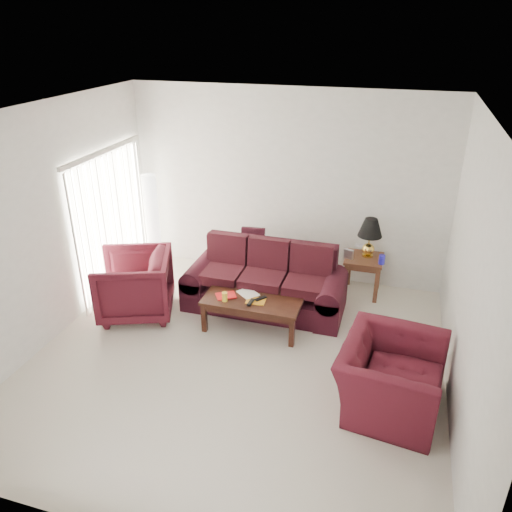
{
  "coord_description": "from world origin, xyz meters",
  "views": [
    {
      "loc": [
        1.69,
        -4.81,
        3.88
      ],
      "look_at": [
        0.0,
        0.85,
        1.05
      ],
      "focal_mm": 35.0,
      "sensor_mm": 36.0,
      "label": 1
    }
  ],
  "objects_px": {
    "armchair_right": "(390,377)",
    "coffee_table": "(253,313)",
    "end_table": "(362,275)",
    "armchair_left": "(135,285)",
    "floor_lamp": "(152,223)",
    "sofa": "(265,279)"
  },
  "relations": [
    {
      "from": "sofa",
      "to": "coffee_table",
      "type": "height_order",
      "value": "sofa"
    },
    {
      "from": "end_table",
      "to": "armchair_right",
      "type": "bearing_deg",
      "value": -77.68
    },
    {
      "from": "end_table",
      "to": "armchair_right",
      "type": "distance_m",
      "value": 2.51
    },
    {
      "from": "armchair_right",
      "to": "coffee_table",
      "type": "bearing_deg",
      "value": 67.97
    },
    {
      "from": "armchair_right",
      "to": "coffee_table",
      "type": "relative_size",
      "value": 0.9
    },
    {
      "from": "sofa",
      "to": "coffee_table",
      "type": "relative_size",
      "value": 1.73
    },
    {
      "from": "sofa",
      "to": "floor_lamp",
      "type": "height_order",
      "value": "floor_lamp"
    },
    {
      "from": "end_table",
      "to": "coffee_table",
      "type": "relative_size",
      "value": 0.46
    },
    {
      "from": "armchair_left",
      "to": "coffee_table",
      "type": "xyz_separation_m",
      "value": [
        1.72,
        0.12,
        -0.23
      ]
    },
    {
      "from": "end_table",
      "to": "armchair_left",
      "type": "height_order",
      "value": "armchair_left"
    },
    {
      "from": "armchair_left",
      "to": "armchair_right",
      "type": "bearing_deg",
      "value": 54.36
    },
    {
      "from": "sofa",
      "to": "end_table",
      "type": "distance_m",
      "value": 1.58
    },
    {
      "from": "armchair_right",
      "to": "sofa",
      "type": "bearing_deg",
      "value": 56.62
    },
    {
      "from": "floor_lamp",
      "to": "coffee_table",
      "type": "xyz_separation_m",
      "value": [
        2.11,
        -1.25,
        -0.6
      ]
    },
    {
      "from": "sofa",
      "to": "end_table",
      "type": "relative_size",
      "value": 3.76
    },
    {
      "from": "floor_lamp",
      "to": "armchair_left",
      "type": "distance_m",
      "value": 1.48
    },
    {
      "from": "floor_lamp",
      "to": "armchair_left",
      "type": "height_order",
      "value": "floor_lamp"
    },
    {
      "from": "armchair_right",
      "to": "armchair_left",
      "type": "bearing_deg",
      "value": 82.83
    },
    {
      "from": "end_table",
      "to": "armchair_left",
      "type": "distance_m",
      "value": 3.41
    },
    {
      "from": "armchair_left",
      "to": "coffee_table",
      "type": "relative_size",
      "value": 0.77
    },
    {
      "from": "end_table",
      "to": "coffee_table",
      "type": "height_order",
      "value": "end_table"
    },
    {
      "from": "end_table",
      "to": "sofa",
      "type": "bearing_deg",
      "value": -147.39
    }
  ]
}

